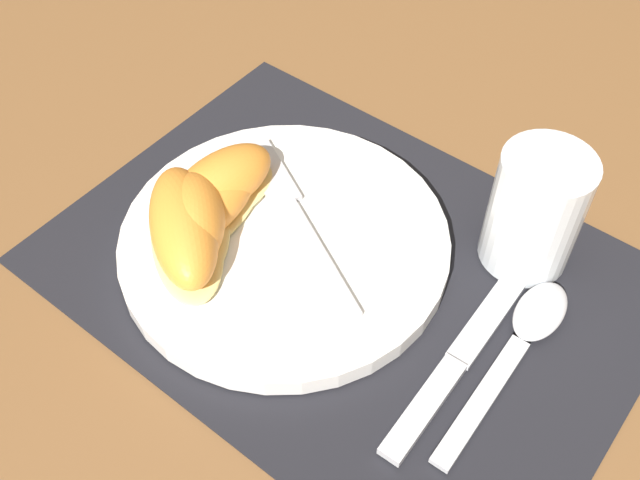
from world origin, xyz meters
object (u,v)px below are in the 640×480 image
at_px(citrus_wedge_1, 216,203).
at_px(citrus_wedge_3, 184,229).
at_px(knife, 468,346).
at_px(citrus_wedge_0, 222,184).
at_px(plate, 285,243).
at_px(fork, 291,210).
at_px(citrus_wedge_2, 195,222).
at_px(spoon, 525,334).
at_px(juice_glass, 534,216).

relative_size(citrus_wedge_1, citrus_wedge_3, 0.83).
distance_m(knife, citrus_wedge_1, 0.22).
bearing_deg(citrus_wedge_0, plate, -0.49).
bearing_deg(fork, citrus_wedge_3, -118.25).
distance_m(fork, citrus_wedge_3, 0.09).
bearing_deg(knife, citrus_wedge_0, -177.57).
xyz_separation_m(citrus_wedge_0, citrus_wedge_1, (0.01, -0.02, -0.00)).
bearing_deg(citrus_wedge_3, citrus_wedge_1, 93.90).
distance_m(plate, citrus_wedge_0, 0.07).
bearing_deg(plate, knife, 3.60).
height_order(citrus_wedge_2, citrus_wedge_3, same).
height_order(spoon, citrus_wedge_1, citrus_wedge_1).
distance_m(plate, citrus_wedge_1, 0.06).
xyz_separation_m(citrus_wedge_0, citrus_wedge_2, (0.01, -0.04, 0.00)).
bearing_deg(plate, citrus_wedge_0, 179.51).
relative_size(spoon, citrus_wedge_1, 1.64).
bearing_deg(juice_glass, citrus_wedge_2, -142.23).
xyz_separation_m(knife, fork, (-0.17, 0.01, 0.02)).
relative_size(plate, citrus_wedge_3, 1.98).
xyz_separation_m(fork, citrus_wedge_2, (-0.04, -0.07, 0.02)).
bearing_deg(knife, spoon, 50.49).
xyz_separation_m(citrus_wedge_2, citrus_wedge_3, (-0.00, -0.01, -0.00)).
distance_m(fork, citrus_wedge_1, 0.06).
bearing_deg(fork, citrus_wedge_1, -138.13).
bearing_deg(citrus_wedge_1, citrus_wedge_0, 119.67).
distance_m(knife, citrus_wedge_0, 0.23).
bearing_deg(citrus_wedge_3, knife, 16.47).
relative_size(fork, citrus_wedge_0, 1.74).
bearing_deg(juice_glass, citrus_wedge_1, -147.91).
bearing_deg(spoon, juice_glass, 119.60).
bearing_deg(plate, citrus_wedge_3, -134.75).
xyz_separation_m(juice_glass, knife, (0.01, -0.10, -0.04)).
xyz_separation_m(juice_glass, citrus_wedge_0, (-0.21, -0.11, -0.01)).
relative_size(spoon, citrus_wedge_3, 1.36).
bearing_deg(knife, fork, 175.85).
xyz_separation_m(fork, citrus_wedge_3, (-0.04, -0.08, 0.02)).
height_order(plate, citrus_wedge_3, citrus_wedge_3).
bearing_deg(juice_glass, plate, -143.11).
height_order(plate, juice_glass, juice_glass).
xyz_separation_m(knife, citrus_wedge_3, (-0.21, -0.06, 0.03)).
relative_size(plate, knife, 1.17).
bearing_deg(fork, citrus_wedge_0, -157.20).
bearing_deg(spoon, citrus_wedge_0, -170.34).
bearing_deg(citrus_wedge_1, citrus_wedge_2, -81.57).
distance_m(fork, citrus_wedge_0, 0.06).
relative_size(juice_glass, knife, 0.45).
height_order(knife, spoon, spoon).
bearing_deg(spoon, citrus_wedge_3, -158.17).
xyz_separation_m(plate, citrus_wedge_0, (-0.06, 0.00, 0.03)).
xyz_separation_m(plate, knife, (0.16, 0.01, -0.01)).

